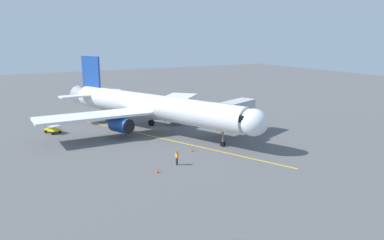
{
  "coord_description": "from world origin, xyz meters",
  "views": [
    {
      "loc": [
        25.44,
        56.87,
        15.12
      ],
      "look_at": [
        -1.27,
        9.28,
        3.0
      ],
      "focal_mm": 35.68,
      "sensor_mm": 36.0,
      "label": 1
    }
  ],
  "objects": [
    {
      "name": "box_truck_portside",
      "position": [
        -2.11,
        -14.92,
        1.39
      ],
      "size": [
        2.3,
        4.74,
        2.62
      ],
      "color": "yellow",
      "rests_on": "ground"
    },
    {
      "name": "ground_plane",
      "position": [
        0.0,
        0.0,
        0.0
      ],
      "size": [
        220.0,
        220.0,
        0.0
      ],
      "primitive_type": "plane",
      "color": "#565659"
    },
    {
      "name": "baggage_cart_starboard_side",
      "position": [
        16.04,
        -5.03,
        0.66
      ],
      "size": [
        2.33,
        2.94,
        1.27
      ],
      "color": "yellow",
      "rests_on": "ground"
    },
    {
      "name": "apron_lead_in_line",
      "position": [
        1.73,
        7.86,
        0.01
      ],
      "size": [
        15.2,
        37.18,
        0.01
      ],
      "primitive_type": "cube",
      "rotation": [
        0.0,
        0.0,
        0.38
      ],
      "color": "yellow",
      "rests_on": "ground"
    },
    {
      "name": "ground_crew_marshaller",
      "position": [
        5.8,
        18.18,
        0.89
      ],
      "size": [
        0.33,
        0.44,
        1.71
      ],
      "color": "#23232D",
      "rests_on": "ground"
    },
    {
      "name": "jet_bridge",
      "position": [
        -7.37,
        10.05,
        3.76
      ],
      "size": [
        11.24,
        6.58,
        5.4
      ],
      "color": "#B7B7BC",
      "rests_on": "ground"
    },
    {
      "name": "safety_cone_wing_starboard",
      "position": [
        1.63,
        14.34,
        0.28
      ],
      "size": [
        0.32,
        0.32,
        0.55
      ],
      "primitive_type": "cone",
      "color": "#F2590F",
      "rests_on": "ground"
    },
    {
      "name": "airplane",
      "position": [
        1.83,
        1.6,
        4.0
      ],
      "size": [
        32.27,
        38.59,
        11.5
      ],
      "color": "white",
      "rests_on": "ground"
    },
    {
      "name": "box_truck_rear_apron",
      "position": [
        5.04,
        -10.09,
        1.39
      ],
      "size": [
        2.35,
        4.75,
        2.62
      ],
      "color": "white",
      "rests_on": "ground"
    },
    {
      "name": "safety_cone_wing_port",
      "position": [
        -13.38,
        4.59,
        0.28
      ],
      "size": [
        0.32,
        0.32,
        0.55
      ],
      "primitive_type": "cone",
      "color": "#F2590F",
      "rests_on": "ground"
    },
    {
      "name": "safety_cone_nose_right",
      "position": [
        8.96,
        19.49,
        0.28
      ],
      "size": [
        0.32,
        0.32,
        0.55
      ],
      "primitive_type": "cone",
      "color": "#F2590F",
      "rests_on": "ground"
    },
    {
      "name": "box_truck_near_nose",
      "position": [
        -10.59,
        -10.99,
        1.39
      ],
      "size": [
        3.42,
        4.99,
        2.62
      ],
      "color": "yellow",
      "rests_on": "ground"
    },
    {
      "name": "safety_cone_nose_left",
      "position": [
        -7.15,
        7.99,
        0.28
      ],
      "size": [
        0.32,
        0.32,
        0.55
      ],
      "primitive_type": "cone",
      "color": "#F2590F",
      "rests_on": "ground"
    }
  ]
}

